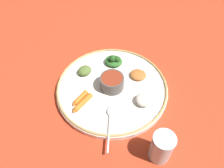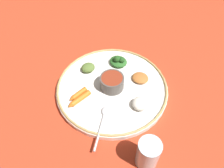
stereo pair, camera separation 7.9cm
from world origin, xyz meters
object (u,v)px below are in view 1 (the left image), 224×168
at_px(spoon, 110,121).
at_px(greens_pile, 114,61).
at_px(carrot_outer, 82,103).
at_px(drinking_glass, 161,148).
at_px(center_bowl, 112,82).
at_px(carrot_near_spoon, 80,99).

distance_m(spoon, greens_pile, 0.26).
relative_size(spoon, carrot_outer, 1.53).
relative_size(spoon, drinking_glass, 1.32).
xyz_separation_m(center_bowl, drinking_glass, (0.28, -0.01, 0.00)).
bearing_deg(spoon, drinking_glass, 24.11).
distance_m(spoon, carrot_outer, 0.11).
relative_size(carrot_near_spoon, drinking_glass, 0.69).
height_order(spoon, carrot_outer, carrot_outer).
distance_m(greens_pile, carrot_near_spoon, 0.21).
xyz_separation_m(spoon, carrot_near_spoon, (-0.13, -0.04, 0.00)).
height_order(greens_pile, carrot_outer, greens_pile).
bearing_deg(center_bowl, carrot_near_spoon, -92.87).
xyz_separation_m(center_bowl, greens_pile, (-0.10, 0.07, -0.01)).
relative_size(spoon, greens_pile, 1.53).
distance_m(spoon, carrot_near_spoon, 0.13).
distance_m(center_bowl, drinking_glass, 0.28).
xyz_separation_m(spoon, carrot_outer, (-0.10, -0.05, 0.00)).
height_order(center_bowl, carrot_outer, center_bowl).
xyz_separation_m(greens_pile, drinking_glass, (0.38, -0.07, 0.01)).
bearing_deg(center_bowl, spoon, -34.20).
bearing_deg(drinking_glass, greens_pile, 168.77).
height_order(spoon, drinking_glass, drinking_glass).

